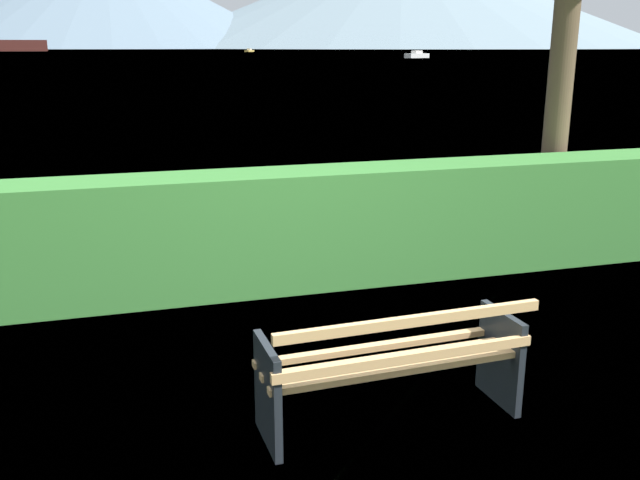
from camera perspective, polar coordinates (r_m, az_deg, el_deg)
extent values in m
plane|color=#4C6B33|center=(4.87, 5.61, -14.43)|extent=(1400.00, 1400.00, 0.00)
plane|color=slate|center=(311.34, -16.59, 14.69)|extent=(620.00, 620.00, 0.00)
cube|color=tan|center=(4.50, 6.78, -10.62)|extent=(1.76, 0.14, 0.04)
cube|color=tan|center=(4.66, 5.76, -9.64)|extent=(1.76, 0.14, 0.04)
cube|color=tan|center=(4.82, 4.81, -8.72)|extent=(1.76, 0.14, 0.04)
cube|color=tan|center=(4.39, 7.24, -9.61)|extent=(1.76, 0.11, 0.06)
cube|color=tan|center=(4.25, 7.64, -6.62)|extent=(1.76, 0.11, 0.06)
cube|color=#1E2328|center=(4.44, -4.32, -12.56)|extent=(0.07, 0.51, 0.68)
cube|color=#1E2328|center=(5.07, 14.61, -9.32)|extent=(0.07, 0.51, 0.68)
cube|color=#387A33|center=(7.16, -2.71, 0.89)|extent=(12.27, 0.71, 1.21)
cylinder|color=brown|center=(9.03, 19.39, 14.59)|extent=(0.30, 0.30, 4.78)
cube|color=gold|center=(257.19, -5.83, 15.21)|extent=(4.12, 4.79, 0.61)
cube|color=beige|center=(257.19, -5.83, 15.34)|extent=(1.93, 2.05, 0.58)
cube|color=silver|center=(137.91, 7.97, 14.78)|extent=(5.29, 3.52, 0.86)
cube|color=silver|center=(137.90, 7.98, 15.07)|extent=(2.13, 1.83, 0.55)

